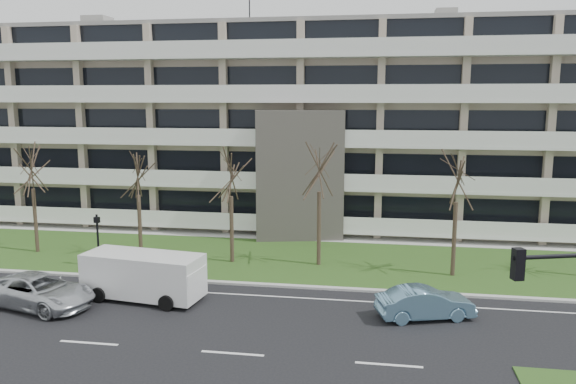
% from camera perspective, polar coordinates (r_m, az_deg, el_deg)
% --- Properties ---
extents(ground, '(160.00, 160.00, 0.00)m').
position_cam_1_polar(ground, '(22.82, -5.66, -16.01)').
color(ground, black).
rests_on(ground, ground).
extents(grass_verge, '(90.00, 10.00, 0.06)m').
position_cam_1_polar(grass_verge, '(34.72, -0.18, -6.83)').
color(grass_verge, '#31521B').
rests_on(grass_verge, ground).
extents(curb, '(90.00, 0.35, 0.12)m').
position_cam_1_polar(curb, '(30.02, -1.74, -9.43)').
color(curb, '#B2B2AD').
rests_on(curb, ground).
extents(sidewalk, '(90.00, 2.00, 0.08)m').
position_cam_1_polar(sidewalk, '(39.97, 1.09, -4.62)').
color(sidewalk, '#B2B2AD').
rests_on(sidewalk, ground).
extents(lane_edge_line, '(90.00, 0.12, 0.01)m').
position_cam_1_polar(lane_edge_line, '(28.65, -2.31, -10.50)').
color(lane_edge_line, white).
rests_on(lane_edge_line, ground).
extents(apartment_building, '(60.50, 15.10, 18.75)m').
position_cam_1_polar(apartment_building, '(45.57, 2.32, 6.77)').
color(apartment_building, tan).
rests_on(apartment_building, ground).
extents(silver_pickup, '(6.04, 3.87, 1.55)m').
position_cam_1_polar(silver_pickup, '(29.48, -23.98, -9.18)').
color(silver_pickup, silver).
rests_on(silver_pickup, ground).
extents(blue_sedan, '(4.60, 2.72, 1.43)m').
position_cam_1_polar(blue_sedan, '(26.43, 13.75, -10.90)').
color(blue_sedan, '#6C9DBC').
rests_on(blue_sedan, ground).
extents(white_van, '(6.12, 3.03, 2.28)m').
position_cam_1_polar(white_van, '(28.68, -14.36, -7.91)').
color(white_van, white).
rests_on(white_van, ground).
extents(pedestrian_signal, '(0.34, 0.29, 3.18)m').
position_cam_1_polar(pedestrian_signal, '(34.44, -18.78, -4.06)').
color(pedestrian_signal, black).
rests_on(pedestrian_signal, ground).
extents(tree_1, '(3.70, 3.70, 7.41)m').
position_cam_1_polar(tree_1, '(38.71, -24.65, 2.65)').
color(tree_1, '#382B21').
rests_on(tree_1, ground).
extents(tree_2, '(3.54, 3.54, 7.08)m').
position_cam_1_polar(tree_2, '(35.22, -15.06, 2.18)').
color(tree_2, '#382B21').
rests_on(tree_2, ground).
extents(tree_3, '(3.62, 3.62, 7.25)m').
position_cam_1_polar(tree_3, '(33.14, -5.85, 2.24)').
color(tree_3, '#382B21').
rests_on(tree_3, ground).
extents(tree_4, '(3.96, 3.96, 7.92)m').
position_cam_1_polar(tree_4, '(32.39, 3.22, 3.04)').
color(tree_4, '#382B21').
rests_on(tree_4, ground).
extents(tree_5, '(3.75, 3.75, 7.50)m').
position_cam_1_polar(tree_5, '(31.70, 16.84, 1.90)').
color(tree_5, '#382B21').
rests_on(tree_5, ground).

